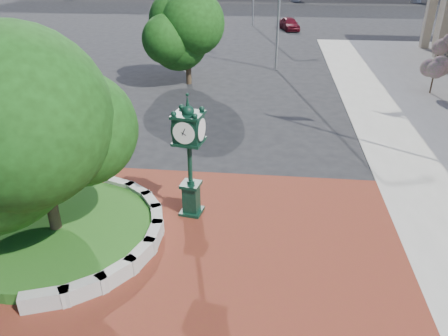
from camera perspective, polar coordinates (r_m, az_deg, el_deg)
The scene contains 10 objects.
ground at distance 13.91m, azimuth -1.74°, elevation -10.37°, with size 200.00×200.00×0.00m, color black.
plaza at distance 13.13m, azimuth -2.35°, elevation -12.93°, with size 12.00×12.00×0.04m, color maroon.
planter_wall at distance 14.32m, azimuth -12.66°, elevation -8.54°, with size 2.96×6.77×0.54m.
grass_bed at distance 15.21m, azimuth -20.93°, elevation -7.84°, with size 6.10×6.10×0.40m, color #1E3F12.
tree_planter at distance 13.63m, azimuth -23.34°, elevation 4.48°, with size 5.20×5.20×6.33m.
tree_street at distance 29.94m, azimuth -4.82°, elevation 16.89°, with size 4.40×4.40×5.45m.
post_clock at distance 14.42m, azimuth -4.53°, elevation 2.05°, with size 1.02×1.02×4.33m.
parked_car at distance 52.07m, azimuth 8.56°, elevation 18.15°, with size 1.63×4.05×1.38m, color #540C18.
shrub_mid at distance 30.95m, azimuth 25.85°, elevation 11.58°, with size 1.20×1.20×2.20m.
shrub_far at distance 38.33m, azimuth 26.35°, elevation 14.02°, with size 1.20×1.20×2.20m.
Camera 1 is at (1.63, -10.94, 8.44)m, focal length 35.00 mm.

